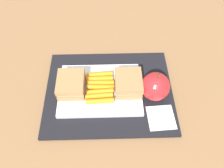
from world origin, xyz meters
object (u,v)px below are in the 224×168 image
food_tray (99,89)px  sandwich_half_right (127,83)px  sandwich_half_left (70,84)px  carrot_sticks_bundle (98,87)px  paper_napkin (159,118)px  apple (154,87)px

food_tray → sandwich_half_right: sandwich_half_right is taller
sandwich_half_left → carrot_sticks_bundle: sandwich_half_left is taller
paper_napkin → sandwich_half_right: bearing=132.5°
food_tray → sandwich_half_right: size_ratio=2.88×
food_tray → carrot_sticks_bundle: bearing=-148.1°
food_tray → paper_napkin: food_tray is taller
sandwich_half_left → paper_napkin: sandwich_half_left is taller
sandwich_half_right → carrot_sticks_bundle: size_ratio=0.78×
sandwich_half_right → apple: size_ratio=0.90×
carrot_sticks_bundle → paper_napkin: bearing=-29.1°
apple → sandwich_half_right: bearing=167.3°
food_tray → sandwich_half_left: (-0.08, 0.00, 0.03)m
food_tray → sandwich_half_left: 0.08m
sandwich_half_left → apple: (0.23, -0.02, 0.01)m
sandwich_half_right → apple: 0.07m
food_tray → sandwich_half_right: bearing=0.0°
sandwich_half_right → paper_napkin: sandwich_half_right is taller
paper_napkin → sandwich_half_left: bearing=159.4°
sandwich_half_right → carrot_sticks_bundle: 0.08m
apple → sandwich_half_left: bearing=176.0°
apple → carrot_sticks_bundle: bearing=174.0°
food_tray → paper_napkin: (0.16, -0.09, -0.00)m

